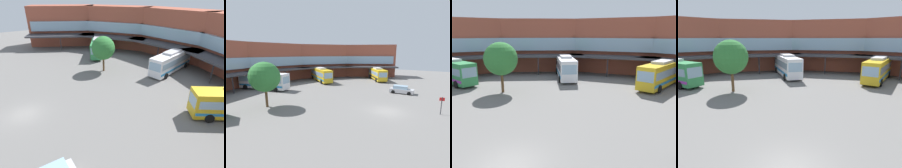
{
  "view_description": "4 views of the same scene",
  "coord_description": "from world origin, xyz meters",
  "views": [
    {
      "loc": [
        22.49,
        -0.57,
        13.93
      ],
      "look_at": [
        1.89,
        11.67,
        2.09
      ],
      "focal_mm": 30.22,
      "sensor_mm": 36.0,
      "label": 1
    },
    {
      "loc": [
        -21.23,
        -5.58,
        7.85
      ],
      "look_at": [
        1.76,
        8.97,
        2.58
      ],
      "focal_mm": 25.63,
      "sensor_mm": 36.0,
      "label": 2
    },
    {
      "loc": [
        5.13,
        -10.97,
        7.74
      ],
      "look_at": [
        1.76,
        8.99,
        2.99
      ],
      "focal_mm": 34.84,
      "sensor_mm": 36.0,
      "label": 3
    },
    {
      "loc": [
        0.12,
        -8.79,
        6.79
      ],
      "look_at": [
        -0.2,
        14.47,
        1.26
      ],
      "focal_mm": 30.85,
      "sensor_mm": 36.0,
      "label": 4
    }
  ],
  "objects": [
    {
      "name": "bus_0",
      "position": [
        -0.92,
        26.4,
        2.02
      ],
      "size": [
        5.47,
        11.66,
        3.99
      ],
      "rotation": [
        0.0,
        0.0,
        4.98
      ],
      "color": "white",
      "rests_on": "ground"
    },
    {
      "name": "bus_1",
      "position": [
        14.01,
        22.39,
        1.96
      ],
      "size": [
        8.47,
        11.13,
        3.87
      ],
      "rotation": [
        0.0,
        0.0,
        4.13
      ],
      "color": "gold",
      "rests_on": "ground"
    },
    {
      "name": "plaza_tree",
      "position": [
        -7.67,
        15.48,
        4.48
      ],
      "size": [
        4.34,
        4.34,
        6.66
      ],
      "color": "brown",
      "rests_on": "ground"
    },
    {
      "name": "station_building",
      "position": [
        0.0,
        25.86,
        5.29
      ],
      "size": [
        76.62,
        34.62,
        10.53
      ],
      "color": "#9E4C38",
      "rests_on": "ground"
    }
  ]
}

